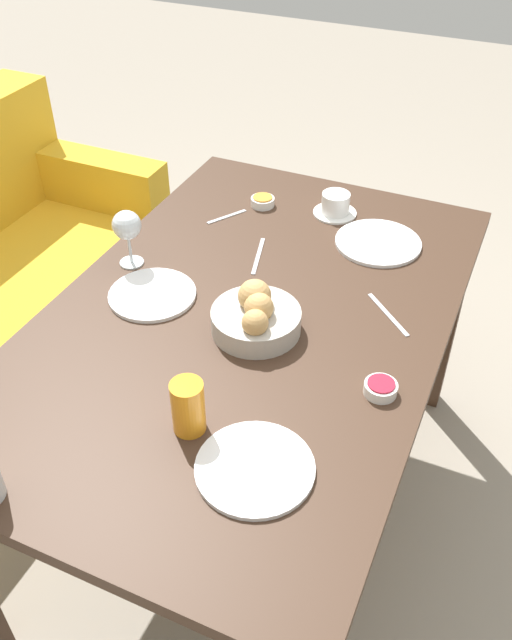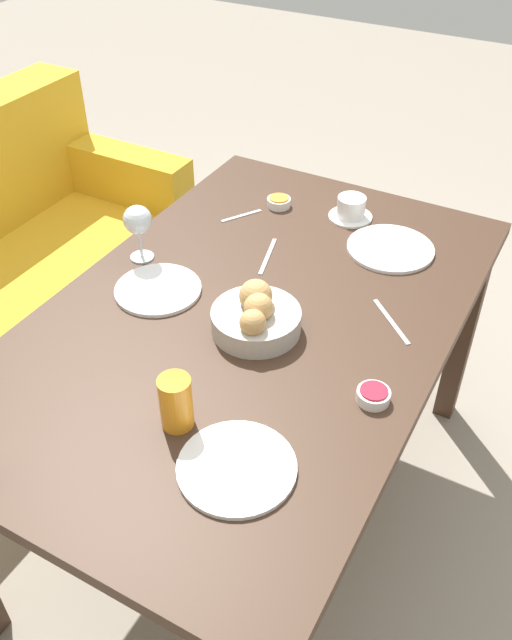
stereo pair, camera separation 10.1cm
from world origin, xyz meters
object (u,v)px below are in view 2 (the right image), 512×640
bread_basket (256,316)px  plate_near_right (390,248)px  plate_near_left (237,467)px  coffee_cup (351,209)px  plate_far_center (158,289)px  juice_glass (176,402)px  jam_bowl_honey (279,202)px  knife_silver (268,256)px  fork_silver (391,321)px  wine_glass (138,222)px  spoon_coffee (241,216)px  jam_bowl_berry (373,395)px

bread_basket → plate_near_right: 0.50m
plate_near_left → coffee_cup: bearing=10.0°
plate_far_center → coffee_cup: coffee_cup is taller
plate_far_center → bread_basket: bearing=-93.0°
plate_near_left → juice_glass: 0.18m
jam_bowl_honey → plate_near_left: bearing=-157.3°
plate_near_left → jam_bowl_honey: 0.99m
plate_near_right → knife_silver: 0.34m
fork_silver → bread_basket: bearing=124.3°
bread_basket → plate_near_left: size_ratio=0.92×
bread_basket → plate_far_center: bearing=87.0°
wine_glass → coffee_cup: bearing=-41.4°
bread_basket → jam_bowl_honey: (0.54, 0.22, -0.03)m
coffee_cup → spoon_coffee: size_ratio=1.09×
plate_near_left → coffee_cup: size_ratio=1.78×
plate_near_right → jam_bowl_honey: size_ratio=3.34×
plate_near_left → knife_silver: plate_near_left is taller
bread_basket → fork_silver: (0.18, -0.27, -0.04)m
bread_basket → jam_bowl_honey: bread_basket is taller
fork_silver → spoon_coffee: size_ratio=1.15×
bread_basket → plate_near_right: size_ratio=0.88×
plate_near_right → wine_glass: bearing=122.0°
plate_near_left → plate_near_right: same height
bread_basket → juice_glass: size_ratio=1.76×
plate_near_right → jam_bowl_honey: jam_bowl_honey is taller
bread_basket → plate_near_left: bread_basket is taller
plate_far_center → jam_bowl_honey: bearing=-7.7°
plate_near_right → spoon_coffee: bearing=95.0°
wine_glass → fork_silver: (0.06, -0.68, -0.11)m
plate_far_center → fork_silver: 0.58m
jam_bowl_honey → fork_silver: jam_bowl_honey is taller
fork_silver → jam_bowl_honey: bearing=53.5°
bread_basket → spoon_coffee: (0.44, 0.29, -0.04)m
plate_far_center → plate_near_right: bearing=-44.3°
plate_near_right → fork_silver: bearing=-159.6°
plate_near_right → plate_far_center: same height
jam_bowl_honey → wine_glass: bearing=155.2°
coffee_cup → jam_bowl_berry: (-0.66, -0.33, -0.02)m
plate_near_left → knife_silver: (0.66, 0.28, -0.00)m
plate_far_center → juice_glass: (-0.35, -0.29, 0.05)m
juice_glass → wine_glass: bearing=42.9°
plate_near_right → fork_silver: plate_near_right is taller
plate_far_center → spoon_coffee: bearing=-0.2°
jam_bowl_berry → fork_silver: 0.27m
plate_near_right → spoon_coffee: 0.45m
bread_basket → plate_near_right: bread_basket is taller
knife_silver → plate_far_center: bearing=147.9°
coffee_cup → plate_near_left: bearing=-170.0°
plate_near_left → wine_glass: 0.77m
jam_bowl_honey → knife_silver: size_ratio=0.41×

